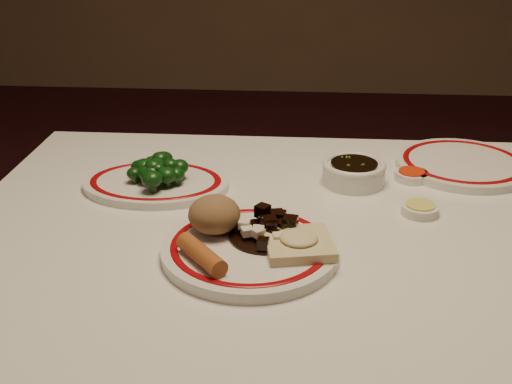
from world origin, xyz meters
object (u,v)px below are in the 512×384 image
object	(u,v)px
dining_table	(315,280)
spring_roll	(202,255)
fried_wonton	(299,243)
main_plate	(250,249)
stirfry_heap	(269,228)
broccoli_plate	(156,183)
rice_mound	(214,214)
soy_bowl	(354,173)
broccoli_pile	(157,169)

from	to	relation	value
dining_table	spring_roll	distance (m)	0.25
dining_table	fried_wonton	xyz separation A→B (m)	(-0.03, -0.09, 0.12)
dining_table	main_plate	world-z (taller)	main_plate
dining_table	fried_wonton	distance (m)	0.15
stirfry_heap	main_plate	bearing A→B (deg)	-129.79
fried_wonton	broccoli_plate	size ratio (longest dim) A/B	0.41
rice_mound	soy_bowl	xyz separation A→B (m)	(0.23, 0.24, -0.03)
main_plate	rice_mound	xyz separation A→B (m)	(-0.06, 0.04, 0.04)
stirfry_heap	broccoli_pile	xyz separation A→B (m)	(-0.22, 0.20, 0.01)
broccoli_plate	rice_mound	bearing A→B (deg)	-55.14
main_plate	fried_wonton	distance (m)	0.08
stirfry_heap	broccoli_plate	xyz separation A→B (m)	(-0.22, 0.20, -0.02)
main_plate	soy_bowl	world-z (taller)	soy_bowl
dining_table	fried_wonton	bearing A→B (deg)	-108.04
fried_wonton	stirfry_heap	xyz separation A→B (m)	(-0.05, 0.04, 0.00)
dining_table	spring_roll	world-z (taller)	spring_roll
spring_roll	stirfry_heap	world-z (taller)	stirfry_heap
rice_mound	broccoli_pile	size ratio (longest dim) A/B	0.67
spring_roll	broccoli_pile	world-z (taller)	broccoli_pile
dining_table	broccoli_plate	xyz separation A→B (m)	(-0.30, 0.15, 0.10)
dining_table	spring_roll	size ratio (longest dim) A/B	11.94
dining_table	stirfry_heap	world-z (taller)	stirfry_heap
main_plate	dining_table	bearing A→B (deg)	38.62
dining_table	soy_bowl	distance (m)	0.24
dining_table	stirfry_heap	bearing A→B (deg)	-146.89
stirfry_heap	broccoli_plate	size ratio (longest dim) A/B	0.42
main_plate	stirfry_heap	bearing A→B (deg)	50.21
stirfry_heap	rice_mound	bearing A→B (deg)	176.29
dining_table	broccoli_plate	bearing A→B (deg)	152.68
broccoli_plate	broccoli_pile	size ratio (longest dim) A/B	2.28
stirfry_heap	broccoli_plate	world-z (taller)	stirfry_heap
fried_wonton	broccoli_pile	world-z (taller)	broccoli_pile
stirfry_heap	dining_table	bearing A→B (deg)	33.11
dining_table	stirfry_heap	xyz separation A→B (m)	(-0.07, -0.05, 0.12)
fried_wonton	stirfry_heap	distance (m)	0.06
stirfry_heap	soy_bowl	xyz separation A→B (m)	(0.15, 0.25, -0.01)
dining_table	fried_wonton	size ratio (longest dim) A/B	10.48
dining_table	main_plate	size ratio (longest dim) A/B	3.58
broccoli_pile	soy_bowl	size ratio (longest dim) A/B	1.04
broccoli_pile	main_plate	bearing A→B (deg)	-50.34
main_plate	fried_wonton	size ratio (longest dim) A/B	2.93
rice_mound	broccoli_pile	world-z (taller)	rice_mound
main_plate	fried_wonton	bearing A→B (deg)	-5.80
broccoli_plate	broccoli_pile	world-z (taller)	broccoli_pile
main_plate	stirfry_heap	size ratio (longest dim) A/B	2.86
main_plate	broccoli_pile	bearing A→B (deg)	129.66
main_plate	spring_roll	distance (m)	0.09
broccoli_plate	broccoli_pile	xyz separation A→B (m)	(0.01, -0.01, 0.03)
main_plate	soy_bowl	xyz separation A→B (m)	(0.17, 0.28, 0.01)
main_plate	soy_bowl	bearing A→B (deg)	58.62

